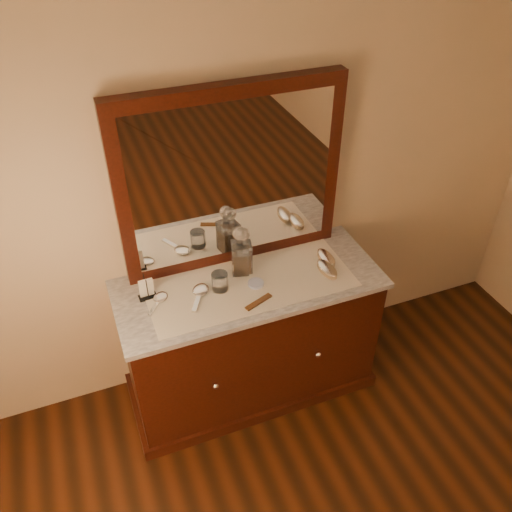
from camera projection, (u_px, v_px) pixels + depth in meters
name	position (u px, v px, depth m)	size (l,w,h in m)	color
dresser_cabinet	(250.00, 339.00, 3.11)	(1.40, 0.55, 0.82)	black
dresser_plinth	(250.00, 380.00, 3.34)	(1.46, 0.59, 0.08)	black
knob_left	(216.00, 386.00, 2.79)	(0.04, 0.04, 0.04)	silver
knob_right	(318.00, 354.00, 2.96)	(0.04, 0.04, 0.04)	silver
marble_top	(249.00, 284.00, 2.85)	(1.44, 0.59, 0.03)	silver
mirror_frame	(232.00, 179.00, 2.72)	(1.20, 0.08, 1.00)	black
mirror_glass	(234.00, 182.00, 2.69)	(1.06, 0.01, 0.86)	white
lace_runner	(251.00, 284.00, 2.83)	(1.10, 0.45, 0.00)	silver
pin_dish	(256.00, 283.00, 2.82)	(0.09, 0.09, 0.01)	white
comb	(259.00, 302.00, 2.71)	(0.16, 0.03, 0.01)	brown
napkin_rack	(146.00, 289.00, 2.72)	(0.09, 0.06, 0.14)	black
decanter_left	(240.00, 255.00, 2.84)	(0.11, 0.11, 0.29)	brown
decanter_right	(244.00, 255.00, 2.85)	(0.10, 0.10, 0.28)	brown
brush_near	(327.00, 269.00, 2.88)	(0.09, 0.17, 0.05)	#A08462
brush_far	(326.00, 258.00, 2.96)	(0.07, 0.16, 0.05)	#A08462
hand_mirror_outer	(159.00, 299.00, 2.72)	(0.14, 0.17, 0.02)	silver
hand_mirror_inner	(200.00, 292.00, 2.76)	(0.15, 0.22, 0.02)	silver
tumblers	(220.00, 282.00, 2.76)	(0.09, 0.09, 0.10)	white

